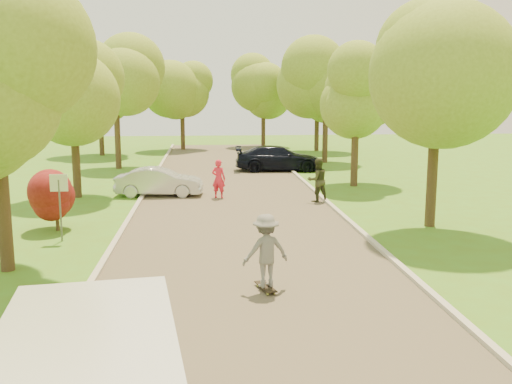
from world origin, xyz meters
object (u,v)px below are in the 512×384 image
object	(u,v)px
dark_sedan	(278,158)
person_striped	(219,179)
longboard	(266,287)
skateboarder	(266,251)
silver_sedan	(159,182)
person_olive	(317,180)
street_sign	(59,193)

from	to	relation	value
dark_sedan	person_striped	xyz separation A→B (m)	(-3.88, -8.95, 0.12)
longboard	skateboarder	bearing A→B (deg)	-98.93
silver_sedan	person_striped	xyz separation A→B (m)	(2.72, -0.84, 0.23)
dark_sedan	person_olive	bearing A→B (deg)	-175.24
street_sign	person_striped	bearing A→B (deg)	53.97
silver_sedan	person_olive	bearing A→B (deg)	-102.41
skateboarder	dark_sedan	bearing A→B (deg)	-114.25
silver_sedan	skateboarder	bearing A→B (deg)	-160.55
dark_sedan	skateboarder	world-z (taller)	skateboarder
person_olive	street_sign	bearing A→B (deg)	16.95
street_sign	dark_sedan	size ratio (longest dim) A/B	0.41
skateboarder	person_olive	distance (m)	11.64
dark_sedan	person_olive	world-z (taller)	person_olive
street_sign	silver_sedan	distance (m)	8.45
silver_sedan	dark_sedan	distance (m)	10.45
street_sign	silver_sedan	xyz separation A→B (m)	(2.50, 8.02, -0.91)
longboard	person_olive	xyz separation A→B (m)	(3.46, 11.12, 0.86)
dark_sedan	longboard	size ratio (longest dim) A/B	5.59
person_olive	skateboarder	bearing A→B (deg)	57.84
silver_sedan	person_olive	xyz separation A→B (m)	(6.98, -2.13, 0.30)
silver_sedan	person_striped	distance (m)	2.85
street_sign	skateboarder	xyz separation A→B (m)	(6.02, -5.23, -0.56)
street_sign	person_olive	bearing A→B (deg)	31.83
street_sign	longboard	distance (m)	8.11
person_striped	skateboarder	bearing A→B (deg)	118.06
skateboarder	person_striped	world-z (taller)	skateboarder
street_sign	person_olive	distance (m)	11.18
silver_sedan	person_striped	bearing A→B (deg)	-102.70
dark_sedan	person_olive	size ratio (longest dim) A/B	2.75
silver_sedan	street_sign	bearing A→B (deg)	167.24
street_sign	longboard	bearing A→B (deg)	-40.99
longboard	person_striped	bearing A→B (deg)	-102.34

